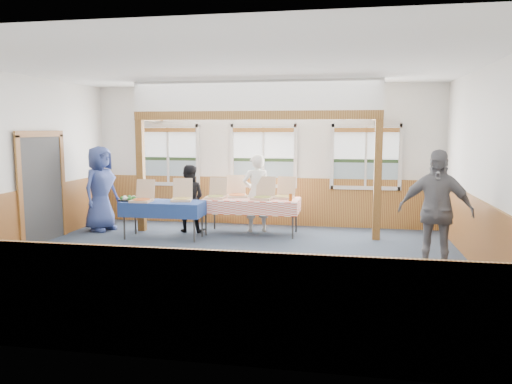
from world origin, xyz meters
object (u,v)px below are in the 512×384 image
woman_white (256,193)px  person_grey (435,211)px  woman_black (189,198)px  man_blue (101,189)px  table_right (252,201)px  table_left (163,204)px

woman_white → person_grey: size_ratio=0.88×
woman_white → person_grey: 4.12m
woman_white → woman_black: 1.46m
man_blue → person_grey: (6.63, -2.02, 0.03)m
table_right → woman_white: size_ratio=1.30×
table_left → woman_white: woman_white is taller
man_blue → person_grey: 6.93m
woman_white → man_blue: size_ratio=0.91×
table_left → man_blue: (-1.62, 0.50, 0.23)m
woman_white → man_blue: man_blue is taller
person_grey → woman_white: bearing=155.3°
table_left → table_right: (1.69, 0.74, 0.01)m
woman_white → man_blue: bearing=-15.5°
table_right → woman_black: bearing=-157.7°
table_right → woman_black: woman_black is taller
table_left → person_grey: (5.01, -1.51, 0.26)m
woman_black → woman_white: bearing=-171.0°
table_left → woman_black: bearing=47.2°
woman_white → table_right: bearing=53.0°
table_left → woman_black: (0.31, 0.73, 0.03)m
table_right → person_grey: size_ratio=1.14×
table_right → woman_black: size_ratio=1.50×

